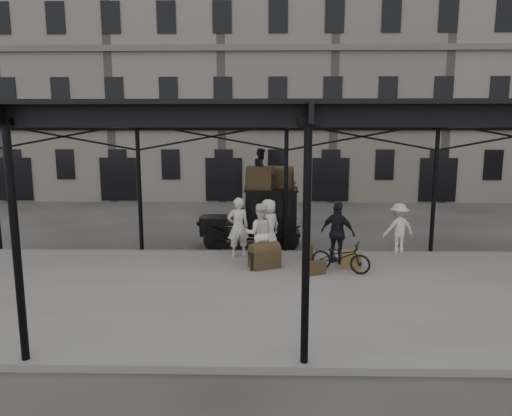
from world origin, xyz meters
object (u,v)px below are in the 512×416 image
Objects in this scene: taxi at (262,215)px; steamer_trunk_platform at (265,257)px; porter_left at (238,227)px; bicycle at (341,257)px; steamer_trunk_roof_near at (260,179)px; porter_official at (338,233)px.

steamer_trunk_platform is at bearing -88.25° from taxi.
bicycle is at bearing 134.49° from porter_left.
taxi is 2.10× the size of bicycle.
bicycle is (3.09, -1.63, -0.52)m from porter_left.
taxi is 1.86× the size of porter_left.
bicycle is 1.86× the size of steamer_trunk_roof_near.
steamer_trunk_platform is (0.10, -3.20, -0.73)m from taxi.
porter_official is 3.71m from steamer_trunk_roof_near.
porter_left is at bearing -100.04° from steamer_trunk_roof_near.
porter_left is at bearing 84.72° from bicycle.
steamer_trunk_roof_near is at bearing -9.33° from porter_official.
taxi is 4.30m from bicycle.
taxi is 3.29m from steamer_trunk_platform.
steamer_trunk_roof_near is (-2.45, 2.41, 1.41)m from porter_official.
steamer_trunk_roof_near is 1.07× the size of steamer_trunk_platform.
bicycle is 1.98× the size of steamer_trunk_platform.
steamer_trunk_roof_near is at bearing -129.83° from porter_left.
taxi is 4.15× the size of steamer_trunk_platform.
porter_official is 2.42m from steamer_trunk_platform.
porter_official is 1.11× the size of bicycle.
porter_official is at bearing 19.63° from bicycle.
taxi reaches higher than porter_official.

